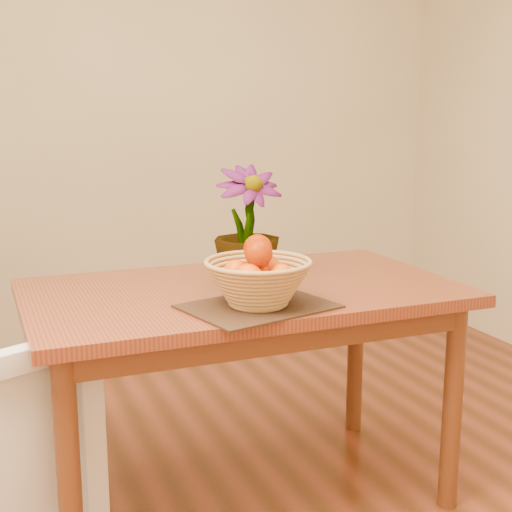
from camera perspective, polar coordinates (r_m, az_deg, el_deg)
name	(u,v)px	position (r m, az deg, el deg)	size (l,w,h in m)	color
wall_back	(118,103)	(4.15, -11.01, 11.90)	(4.00, 0.02, 2.70)	beige
table	(243,313)	(2.36, -1.08, -4.54)	(1.40, 0.80, 0.75)	brown
placemat	(258,306)	(2.10, 0.17, -4.05)	(0.41, 0.31, 0.01)	#372014
wicker_basket	(258,284)	(2.08, 0.18, -2.28)	(0.32, 0.32, 0.13)	tan
orange_pile	(258,263)	(2.07, 0.18, -0.57)	(0.18, 0.18, 0.15)	#E75703
potted_plant	(247,227)	(2.32, -0.71, 2.35)	(0.22, 0.22, 0.39)	#144614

